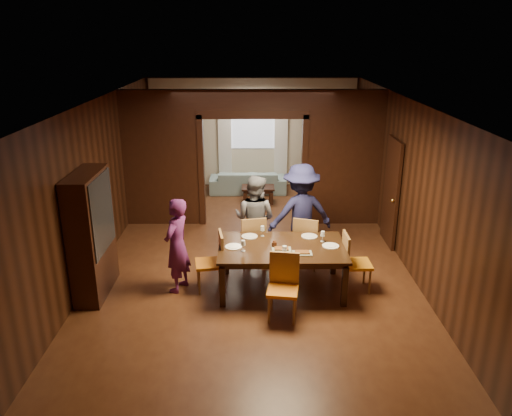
{
  "coord_description": "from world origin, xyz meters",
  "views": [
    {
      "loc": [
        0.01,
        -8.73,
        4.0
      ],
      "look_at": [
        0.06,
        -0.4,
        1.05
      ],
      "focal_mm": 35.0,
      "sensor_mm": 36.0,
      "label": 1
    }
  ],
  "objects_px": {
    "dining_table": "(282,268)",
    "hutch": "(91,235)",
    "chair_left": "(209,262)",
    "chair_right": "(357,262)",
    "sofa": "(248,181)",
    "chair_near": "(283,288)",
    "chair_far_l": "(252,240)",
    "chair_far_r": "(307,241)",
    "person_purple": "(177,245)",
    "person_grey": "(255,219)",
    "coffee_table": "(258,194)",
    "person_navy": "(301,214)"
  },
  "relations": [
    {
      "from": "chair_left",
      "to": "chair_near",
      "type": "relative_size",
      "value": 1.0
    },
    {
      "from": "chair_near",
      "to": "hutch",
      "type": "relative_size",
      "value": 0.48
    },
    {
      "from": "person_navy",
      "to": "sofa",
      "type": "distance_m",
      "value": 4.36
    },
    {
      "from": "person_grey",
      "to": "chair_far_l",
      "type": "bearing_deg",
      "value": 97.31
    },
    {
      "from": "person_purple",
      "to": "chair_far_r",
      "type": "bearing_deg",
      "value": 132.9
    },
    {
      "from": "dining_table",
      "to": "coffee_table",
      "type": "bearing_deg",
      "value": 94.41
    },
    {
      "from": "chair_far_l",
      "to": "chair_far_r",
      "type": "height_order",
      "value": "same"
    },
    {
      "from": "dining_table",
      "to": "hutch",
      "type": "distance_m",
      "value": 3.06
    },
    {
      "from": "person_purple",
      "to": "sofa",
      "type": "distance_m",
      "value": 5.41
    },
    {
      "from": "coffee_table",
      "to": "chair_far_l",
      "type": "height_order",
      "value": "chair_far_l"
    },
    {
      "from": "dining_table",
      "to": "hutch",
      "type": "height_order",
      "value": "hutch"
    },
    {
      "from": "sofa",
      "to": "hutch",
      "type": "height_order",
      "value": "hutch"
    },
    {
      "from": "chair_left",
      "to": "chair_far_l",
      "type": "xyz_separation_m",
      "value": [
        0.68,
        0.87,
        0.0
      ]
    },
    {
      "from": "person_navy",
      "to": "chair_far_l",
      "type": "bearing_deg",
      "value": -1.13
    },
    {
      "from": "chair_left",
      "to": "hutch",
      "type": "relative_size",
      "value": 0.48
    },
    {
      "from": "chair_left",
      "to": "chair_far_l",
      "type": "distance_m",
      "value": 1.11
    },
    {
      "from": "person_purple",
      "to": "person_navy",
      "type": "height_order",
      "value": "person_navy"
    },
    {
      "from": "person_grey",
      "to": "hutch",
      "type": "height_order",
      "value": "hutch"
    },
    {
      "from": "person_navy",
      "to": "chair_far_r",
      "type": "height_order",
      "value": "person_navy"
    },
    {
      "from": "coffee_table",
      "to": "chair_near",
      "type": "distance_m",
      "value": 5.33
    },
    {
      "from": "person_purple",
      "to": "person_grey",
      "type": "xyz_separation_m",
      "value": [
        1.25,
        1.07,
        0.04
      ]
    },
    {
      "from": "chair_near",
      "to": "hutch",
      "type": "bearing_deg",
      "value": 173.38
    },
    {
      "from": "chair_far_l",
      "to": "dining_table",
      "type": "bearing_deg",
      "value": 106.53
    },
    {
      "from": "dining_table",
      "to": "chair_far_r",
      "type": "distance_m",
      "value": 0.99
    },
    {
      "from": "chair_far_l",
      "to": "person_grey",
      "type": "bearing_deg",
      "value": -119.9
    },
    {
      "from": "chair_far_l",
      "to": "sofa",
      "type": "bearing_deg",
      "value": -101.08
    },
    {
      "from": "coffee_table",
      "to": "hutch",
      "type": "bearing_deg",
      "value": -120.53
    },
    {
      "from": "chair_left",
      "to": "person_grey",
      "type": "bearing_deg",
      "value": 135.67
    },
    {
      "from": "dining_table",
      "to": "coffee_table",
      "type": "relative_size",
      "value": 2.53
    },
    {
      "from": "coffee_table",
      "to": "chair_far_r",
      "type": "bearing_deg",
      "value": -76.75
    },
    {
      "from": "person_navy",
      "to": "chair_near",
      "type": "relative_size",
      "value": 1.89
    },
    {
      "from": "chair_right",
      "to": "chair_near",
      "type": "bearing_deg",
      "value": 123.06
    },
    {
      "from": "dining_table",
      "to": "coffee_table",
      "type": "distance_m",
      "value": 4.45
    },
    {
      "from": "hutch",
      "to": "chair_far_l",
      "type": "bearing_deg",
      "value": 20.94
    },
    {
      "from": "person_grey",
      "to": "chair_far_r",
      "type": "xyz_separation_m",
      "value": [
        0.93,
        -0.22,
        -0.33
      ]
    },
    {
      "from": "chair_far_l",
      "to": "chair_near",
      "type": "xyz_separation_m",
      "value": [
        0.46,
        -1.77,
        0.0
      ]
    },
    {
      "from": "person_purple",
      "to": "person_grey",
      "type": "relative_size",
      "value": 0.95
    },
    {
      "from": "person_purple",
      "to": "chair_far_r",
      "type": "height_order",
      "value": "person_purple"
    },
    {
      "from": "sofa",
      "to": "chair_near",
      "type": "distance_m",
      "value": 6.18
    },
    {
      "from": "person_navy",
      "to": "chair_far_l",
      "type": "distance_m",
      "value": 1.0
    },
    {
      "from": "coffee_table",
      "to": "chair_near",
      "type": "xyz_separation_m",
      "value": [
        0.31,
        -5.31,
        0.28
      ]
    },
    {
      "from": "person_purple",
      "to": "chair_right",
      "type": "distance_m",
      "value": 2.92
    },
    {
      "from": "chair_far_l",
      "to": "person_navy",
      "type": "bearing_deg",
      "value": -179.99
    },
    {
      "from": "person_purple",
      "to": "chair_far_l",
      "type": "height_order",
      "value": "person_purple"
    },
    {
      "from": "chair_left",
      "to": "chair_right",
      "type": "xyz_separation_m",
      "value": [
        2.4,
        -0.03,
        0.0
      ]
    },
    {
      "from": "person_navy",
      "to": "sofa",
      "type": "relative_size",
      "value": 0.92
    },
    {
      "from": "coffee_table",
      "to": "hutch",
      "type": "distance_m",
      "value": 5.29
    },
    {
      "from": "sofa",
      "to": "chair_near",
      "type": "relative_size",
      "value": 2.05
    },
    {
      "from": "chair_near",
      "to": "coffee_table",
      "type": "bearing_deg",
      "value": 101.89
    },
    {
      "from": "coffee_table",
      "to": "chair_left",
      "type": "bearing_deg",
      "value": -100.7
    }
  ]
}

